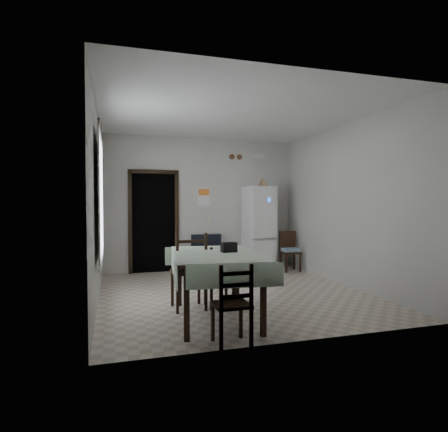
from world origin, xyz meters
The scene contains 25 objects.
ground centered at (0.00, 0.00, 0.00)m, with size 4.50×4.50×0.00m, color #C3B49F.
ceiling centered at (0.00, 0.00, 2.90)m, with size 4.20×4.50×0.02m, color white, non-canonical shape.
wall_back centered at (0.00, 2.25, 1.45)m, with size 4.20×0.02×2.90m, color beige, non-canonical shape.
wall_front centered at (0.00, -2.25, 1.45)m, with size 4.20×0.02×2.90m, color beige, non-canonical shape.
wall_left centered at (-2.10, 0.00, 1.45)m, with size 0.02×4.50×2.90m, color beige, non-canonical shape.
wall_right centered at (2.10, 0.00, 1.45)m, with size 0.02×4.50×2.90m, color beige, non-canonical shape.
doorway centered at (-1.05, 2.45, 1.06)m, with size 1.06×0.52×2.22m.
window_recess centered at (-2.15, -0.20, 1.55)m, with size 0.10×1.20×1.60m, color silver.
curtain centered at (-2.04, -0.20, 1.55)m, with size 0.02×1.45×1.85m, color silver.
curtain_rod centered at (-2.03, -0.20, 2.50)m, with size 0.02×0.02×1.60m, color black.
calendar centered at (0.05, 2.24, 1.62)m, with size 0.28×0.02×0.40m, color white.
calendar_image centered at (0.05, 2.23, 1.72)m, with size 0.24×0.01×0.14m, color orange.
light_switch centered at (0.15, 2.24, 1.10)m, with size 0.08×0.02×0.12m, color beige.
vent_left centered at (0.70, 2.23, 2.52)m, with size 0.12×0.12×0.03m, color brown.
vent_right centered at (0.88, 2.23, 2.52)m, with size 0.12×0.12×0.03m, color brown.
emergency_light centered at (1.35, 2.21, 2.55)m, with size 0.25×0.07×0.09m, color white.
fridge centered at (1.24, 1.93, 0.92)m, with size 0.60×0.60×1.85m, color white, non-canonical shape.
tan_cone centered at (1.29, 1.84, 1.94)m, with size 0.23×0.23×0.19m, color tan.
navy_seat centered at (0.08, 1.93, 0.39)m, with size 0.65×0.63×0.79m, color black, non-canonical shape.
corner_chair centered at (1.81, 1.52, 0.43)m, with size 0.37×0.37×0.86m, color black, non-canonical shape.
dining_table centered at (-0.63, -1.26, 0.42)m, with size 1.06×1.62×0.85m, color #A2B69B, non-canonical shape.
black_bag centered at (-0.44, -1.21, 0.91)m, with size 0.19×0.12×0.13m, color black.
dining_chair_far_left centered at (-0.87, -0.69, 0.54)m, with size 0.46×0.46×1.07m, color black, non-canonical shape.
dining_chair_far_right centered at (-0.43, -0.71, 0.44)m, with size 0.37×0.37×0.87m, color black, non-canonical shape.
dining_chair_near_head centered at (-0.70, -2.14, 0.43)m, with size 0.37×0.37×0.87m, color black, non-canonical shape.
Camera 1 is at (-1.87, -5.81, 1.48)m, focal length 30.00 mm.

